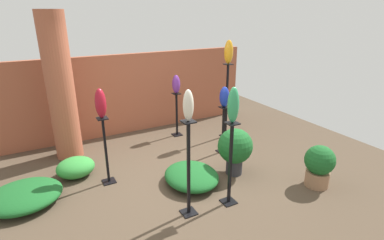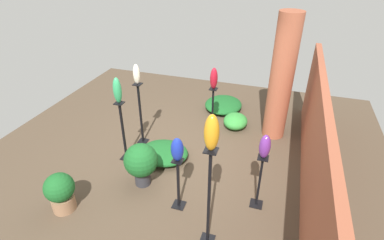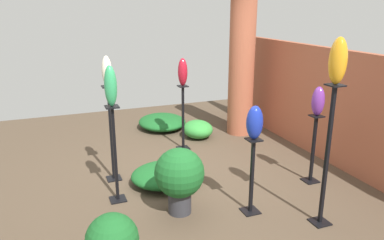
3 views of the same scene
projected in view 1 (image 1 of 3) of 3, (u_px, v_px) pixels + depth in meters
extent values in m
plane|color=#4C3D2D|center=(179.00, 174.00, 5.08)|extent=(8.00, 8.00, 0.00)
cube|color=#9E5138|center=(132.00, 93.00, 6.68)|extent=(5.60, 0.12, 1.76)
cylinder|color=#9E5138|center=(61.00, 88.00, 5.29)|extent=(0.47, 0.47, 2.64)
cube|color=black|center=(222.00, 151.00, 5.90)|extent=(0.20, 0.20, 0.01)
cube|color=black|center=(223.00, 130.00, 5.74)|extent=(0.04, 0.04, 0.93)
cube|color=black|center=(224.00, 107.00, 5.59)|extent=(0.16, 0.16, 0.01)
cube|color=black|center=(109.00, 181.00, 4.85)|extent=(0.20, 0.20, 0.01)
cube|color=black|center=(106.00, 151.00, 4.67)|extent=(0.04, 0.04, 1.10)
cube|color=black|center=(102.00, 118.00, 4.48)|extent=(0.16, 0.16, 0.02)
cube|color=black|center=(189.00, 212.00, 4.11)|extent=(0.20, 0.20, 0.01)
cube|color=black|center=(189.00, 170.00, 3.88)|extent=(0.04, 0.04, 1.35)
cube|color=black|center=(188.00, 121.00, 3.65)|extent=(0.16, 0.16, 0.02)
cube|color=black|center=(228.00, 202.00, 4.34)|extent=(0.20, 0.20, 0.01)
cube|color=black|center=(230.00, 164.00, 4.13)|extent=(0.04, 0.04, 1.23)
cube|color=black|center=(232.00, 123.00, 3.92)|extent=(0.16, 0.16, 0.02)
cube|color=black|center=(225.00, 136.00, 6.63)|extent=(0.20, 0.20, 0.01)
cube|color=black|center=(227.00, 102.00, 6.36)|extent=(0.04, 0.04, 1.60)
cube|color=black|center=(228.00, 64.00, 6.09)|extent=(0.16, 0.16, 0.02)
cube|color=black|center=(177.00, 135.00, 6.70)|extent=(0.20, 0.20, 0.01)
cube|color=black|center=(177.00, 115.00, 6.53)|extent=(0.04, 0.04, 0.96)
cube|color=black|center=(176.00, 94.00, 6.37)|extent=(0.16, 0.16, 0.01)
ellipsoid|color=#192D9E|center=(224.00, 97.00, 5.52)|extent=(0.18, 0.19, 0.39)
ellipsoid|color=maroon|center=(101.00, 103.00, 4.40)|extent=(0.17, 0.16, 0.45)
ellipsoid|color=beige|center=(188.00, 105.00, 3.58)|extent=(0.13, 0.13, 0.40)
ellipsoid|color=#2D9356|center=(233.00, 105.00, 3.84)|extent=(0.15, 0.15, 0.48)
ellipsoid|color=orange|center=(229.00, 52.00, 6.00)|extent=(0.18, 0.18, 0.48)
ellipsoid|color=#6B2D8C|center=(176.00, 84.00, 6.30)|extent=(0.17, 0.17, 0.39)
cylinder|color=#2D2D33|center=(234.00, 166.00, 5.07)|extent=(0.27, 0.27, 0.26)
sphere|color=#195923|center=(235.00, 146.00, 4.94)|extent=(0.58, 0.58, 0.58)
cylinder|color=#936B4C|center=(317.00, 178.00, 4.72)|extent=(0.36, 0.36, 0.25)
sphere|color=#195923|center=(320.00, 160.00, 4.61)|extent=(0.46, 0.46, 0.46)
ellipsoid|color=#195923|center=(24.00, 196.00, 4.26)|extent=(1.03, 0.93, 0.26)
ellipsoid|color=#338C38|center=(76.00, 167.00, 4.98)|extent=(0.61, 0.54, 0.32)
ellipsoid|color=#195923|center=(191.00, 176.00, 4.78)|extent=(0.84, 0.97, 0.26)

